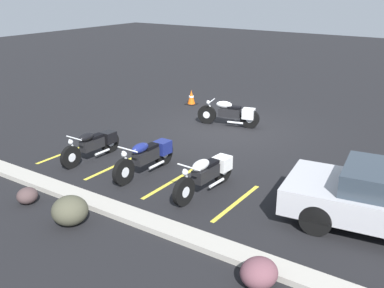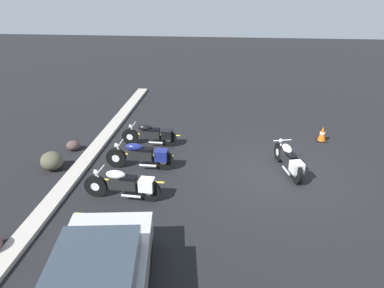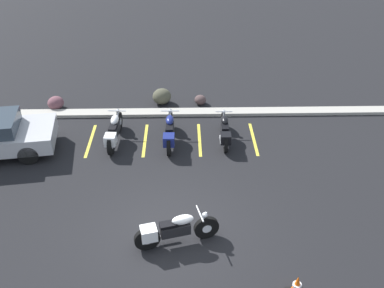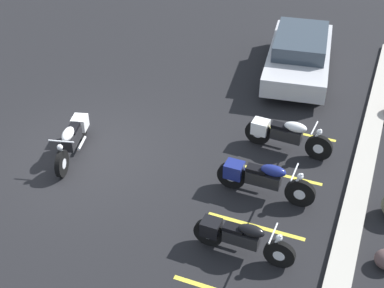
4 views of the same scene
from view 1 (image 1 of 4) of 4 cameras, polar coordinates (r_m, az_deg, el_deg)
name	(u,v)px [view 1 (image 1 of 4)]	position (r m, az deg, el deg)	size (l,w,h in m)	color
ground	(228,129)	(15.16, 4.55, 1.91)	(60.00, 60.00, 0.00)	black
motorcycle_white_featured	(231,113)	(15.36, 5.01, 3.91)	(2.13, 0.84, 0.85)	black
parked_bike_0	(207,173)	(10.51, 1.98, -3.71)	(0.62, 2.22, 0.87)	black
parked_bike_1	(148,156)	(11.58, -5.67, -1.48)	(0.63, 2.24, 0.88)	black
parked_bike_2	(94,144)	(12.74, -12.37, -0.01)	(0.58, 2.07, 0.81)	black
concrete_curb	(87,199)	(10.46, -13.25, -6.84)	(18.00, 0.50, 0.12)	#A8A399
landscape_rock_0	(27,196)	(10.72, -20.19, -6.17)	(0.48, 0.45, 0.37)	#493838
landscape_rock_1	(70,211)	(9.53, -15.25, -8.16)	(0.71, 0.74, 0.61)	#494837
landscape_rock_2	(259,273)	(7.62, 8.50, -15.88)	(0.65, 0.60, 0.49)	brown
traffic_cone	(191,98)	(18.14, -0.08, 5.90)	(0.40, 0.40, 0.58)	black
stall_line_0	(236,203)	(10.20, 5.66, -7.44)	(0.10, 2.10, 0.00)	gold
stall_line_1	(170,183)	(11.11, -2.87, -4.97)	(0.10, 2.10, 0.00)	gold
stall_line_2	(114,166)	(12.24, -9.91, -2.82)	(0.10, 2.10, 0.00)	gold
stall_line_3	(66,152)	(13.54, -15.67, -1.03)	(0.10, 2.10, 0.00)	gold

